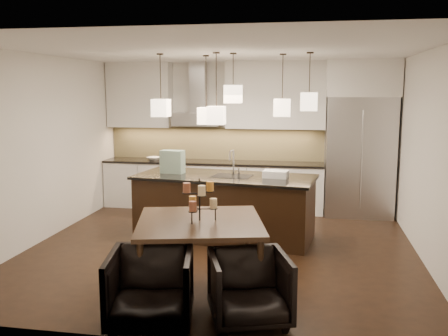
% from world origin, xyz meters
% --- Properties ---
extents(floor, '(5.50, 5.50, 0.02)m').
position_xyz_m(floor, '(0.00, 0.00, -0.01)').
color(floor, black).
rests_on(floor, ground).
extents(ceiling, '(5.50, 5.50, 0.02)m').
position_xyz_m(ceiling, '(0.00, 0.00, 2.81)').
color(ceiling, white).
rests_on(ceiling, wall_back).
extents(wall_back, '(5.50, 0.02, 2.80)m').
position_xyz_m(wall_back, '(0.00, 2.76, 1.40)').
color(wall_back, silver).
rests_on(wall_back, ground).
extents(wall_front, '(5.50, 0.02, 2.80)m').
position_xyz_m(wall_front, '(0.00, -2.76, 1.40)').
color(wall_front, silver).
rests_on(wall_front, ground).
extents(wall_left, '(0.02, 5.50, 2.80)m').
position_xyz_m(wall_left, '(-2.76, 0.00, 1.40)').
color(wall_left, silver).
rests_on(wall_left, ground).
extents(wall_right, '(0.02, 5.50, 2.80)m').
position_xyz_m(wall_right, '(2.76, 0.00, 1.40)').
color(wall_right, silver).
rests_on(wall_right, ground).
extents(refrigerator, '(1.20, 0.72, 2.15)m').
position_xyz_m(refrigerator, '(2.10, 2.38, 1.07)').
color(refrigerator, '#B7B7BA').
rests_on(refrigerator, floor).
extents(fridge_panel, '(1.26, 0.72, 0.65)m').
position_xyz_m(fridge_panel, '(2.10, 2.38, 2.47)').
color(fridge_panel, silver).
rests_on(fridge_panel, refrigerator).
extents(lower_cabinets, '(4.21, 0.62, 0.88)m').
position_xyz_m(lower_cabinets, '(-0.62, 2.43, 0.44)').
color(lower_cabinets, silver).
rests_on(lower_cabinets, floor).
extents(countertop, '(4.21, 0.66, 0.04)m').
position_xyz_m(countertop, '(-0.62, 2.43, 0.90)').
color(countertop, black).
rests_on(countertop, lower_cabinets).
extents(backsplash, '(4.21, 0.02, 0.63)m').
position_xyz_m(backsplash, '(-0.62, 2.73, 1.24)').
color(backsplash, tan).
rests_on(backsplash, countertop).
extents(upper_cab_left, '(1.25, 0.35, 1.25)m').
position_xyz_m(upper_cab_left, '(-2.10, 2.57, 2.17)').
color(upper_cab_left, silver).
rests_on(upper_cab_left, wall_back).
extents(upper_cab_right, '(1.85, 0.35, 1.25)m').
position_xyz_m(upper_cab_right, '(0.55, 2.57, 2.17)').
color(upper_cab_right, silver).
rests_on(upper_cab_right, wall_back).
extents(hood_canopy, '(0.90, 0.52, 0.24)m').
position_xyz_m(hood_canopy, '(-0.93, 2.48, 1.72)').
color(hood_canopy, '#B7B7BA').
rests_on(hood_canopy, wall_back).
extents(hood_chimney, '(0.30, 0.28, 0.96)m').
position_xyz_m(hood_chimney, '(-0.93, 2.59, 2.32)').
color(hood_chimney, '#B7B7BA').
rests_on(hood_chimney, hood_canopy).
extents(fruit_bowl, '(0.33, 0.33, 0.06)m').
position_xyz_m(fruit_bowl, '(-1.78, 2.38, 0.95)').
color(fruit_bowl, silver).
rests_on(fruit_bowl, countertop).
extents(island_body, '(2.76, 1.40, 0.93)m').
position_xyz_m(island_body, '(-0.05, 0.57, 0.47)').
color(island_body, black).
rests_on(island_body, floor).
extents(island_top, '(2.86, 1.49, 0.04)m').
position_xyz_m(island_top, '(-0.05, 0.57, 0.95)').
color(island_top, black).
rests_on(island_top, island_body).
extents(faucet, '(0.14, 0.27, 0.40)m').
position_xyz_m(faucet, '(0.07, 0.66, 1.18)').
color(faucet, silver).
rests_on(faucet, island_top).
extents(tote_bag, '(0.38, 0.24, 0.36)m').
position_xyz_m(tote_bag, '(-0.91, 0.66, 1.15)').
color(tote_bag, '#17492B').
rests_on(tote_bag, island_top).
extents(food_container, '(0.39, 0.30, 0.11)m').
position_xyz_m(food_container, '(0.73, 0.54, 1.03)').
color(food_container, silver).
rests_on(food_container, island_top).
extents(dining_table, '(1.66, 1.66, 0.82)m').
position_xyz_m(dining_table, '(0.04, -1.54, 0.41)').
color(dining_table, black).
rests_on(dining_table, floor).
extents(candelabra, '(0.48, 0.48, 0.48)m').
position_xyz_m(candelabra, '(0.04, -1.54, 1.06)').
color(candelabra, black).
rests_on(candelabra, dining_table).
extents(candle_a, '(0.10, 0.10, 0.11)m').
position_xyz_m(candle_a, '(0.19, -1.50, 1.02)').
color(candle_a, beige).
rests_on(candle_a, candelabra).
extents(candle_b, '(0.10, 0.10, 0.11)m').
position_xyz_m(candle_b, '(-0.07, -1.43, 1.02)').
color(candle_b, orange).
rests_on(candle_b, candelabra).
extents(candle_c, '(0.10, 0.10, 0.11)m').
position_xyz_m(candle_c, '(-0.01, -1.69, 1.02)').
color(candle_c, brown).
rests_on(candle_c, candelabra).
extents(candle_d, '(0.10, 0.10, 0.11)m').
position_xyz_m(candle_d, '(0.13, -1.42, 1.19)').
color(candle_d, orange).
rests_on(candle_d, candelabra).
extents(candle_e, '(0.10, 0.10, 0.11)m').
position_xyz_m(candle_e, '(-0.11, -1.55, 1.19)').
color(candle_e, brown).
rests_on(candle_e, candelabra).
extents(candle_f, '(0.10, 0.10, 0.11)m').
position_xyz_m(candle_f, '(0.09, -1.67, 1.19)').
color(candle_f, beige).
rests_on(candle_f, candelabra).
extents(armchair_left, '(0.94, 0.96, 0.75)m').
position_xyz_m(armchair_left, '(-0.25, -2.46, 0.37)').
color(armchair_left, black).
rests_on(armchair_left, floor).
extents(armchair_right, '(0.96, 0.97, 0.70)m').
position_xyz_m(armchair_right, '(0.69, -2.23, 0.35)').
color(armchair_right, black).
rests_on(armchair_right, floor).
extents(pendant_a, '(0.24, 0.24, 0.26)m').
position_xyz_m(pendant_a, '(-0.98, 0.34, 2.01)').
color(pendant_a, beige).
rests_on(pendant_a, ceiling).
extents(pendant_b, '(0.24, 0.24, 0.26)m').
position_xyz_m(pendant_b, '(-0.39, 0.81, 1.87)').
color(pendant_b, beige).
rests_on(pendant_b, ceiling).
extents(pendant_c, '(0.24, 0.24, 0.26)m').
position_xyz_m(pendant_c, '(0.10, 0.40, 2.21)').
color(pendant_c, beige).
rests_on(pendant_c, ceiling).
extents(pendant_d, '(0.24, 0.24, 0.26)m').
position_xyz_m(pendant_d, '(0.79, 0.69, 2.01)').
color(pendant_d, beige).
rests_on(pendant_d, ceiling).
extents(pendant_e, '(0.24, 0.24, 0.26)m').
position_xyz_m(pendant_e, '(1.19, 0.46, 2.10)').
color(pendant_e, beige).
rests_on(pendant_e, ceiling).
extents(pendant_f, '(0.24, 0.24, 0.26)m').
position_xyz_m(pendant_f, '(-0.12, 0.24, 1.91)').
color(pendant_f, beige).
rests_on(pendant_f, ceiling).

